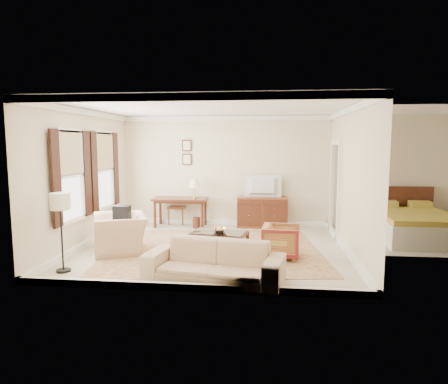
% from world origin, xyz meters
% --- Properties ---
extents(room_shell, '(5.51, 5.01, 2.91)m').
position_xyz_m(room_shell, '(0.00, 0.00, 2.47)').
color(room_shell, beige).
rests_on(room_shell, ground).
extents(annex_bedroom, '(3.00, 2.70, 2.90)m').
position_xyz_m(annex_bedroom, '(4.49, 1.15, 0.34)').
color(annex_bedroom, beige).
rests_on(annex_bedroom, ground).
extents(window_front, '(0.12, 1.56, 1.80)m').
position_xyz_m(window_front, '(-2.70, -0.70, 1.55)').
color(window_front, '#CCB284').
rests_on(window_front, room_shell).
extents(window_rear, '(0.12, 1.56, 1.80)m').
position_xyz_m(window_rear, '(-2.70, 0.90, 1.55)').
color(window_rear, '#CCB284').
rests_on(window_rear, room_shell).
extents(doorway, '(0.10, 1.12, 2.25)m').
position_xyz_m(doorway, '(2.71, 1.50, 1.08)').
color(doorway, white).
rests_on(doorway, room_shell).
extents(rug, '(4.71, 4.18, 0.01)m').
position_xyz_m(rug, '(0.02, -0.12, 0.01)').
color(rug, brown).
rests_on(rug, room_shell).
extents(writing_desk, '(1.39, 0.70, 0.76)m').
position_xyz_m(writing_desk, '(-1.14, 2.05, 0.65)').
color(writing_desk, '#4D2316').
rests_on(writing_desk, room_shell).
extents(desk_chair, '(0.51, 0.51, 1.05)m').
position_xyz_m(desk_chair, '(-1.31, 2.40, 0.53)').
color(desk_chair, brown).
rests_on(desk_chair, room_shell).
extents(desk_lamp, '(0.32, 0.32, 0.50)m').
position_xyz_m(desk_lamp, '(-0.76, 2.05, 1.01)').
color(desk_lamp, silver).
rests_on(desk_lamp, writing_desk).
extents(framed_prints, '(0.25, 0.04, 0.68)m').
position_xyz_m(framed_prints, '(-1.04, 2.47, 1.94)').
color(framed_prints, '#4D2316').
rests_on(framed_prints, room_shell).
extents(sideboard, '(1.30, 0.50, 0.80)m').
position_xyz_m(sideboard, '(0.99, 2.22, 0.40)').
color(sideboard, brown).
rests_on(sideboard, room_shell).
extents(tv, '(0.93, 0.53, 0.12)m').
position_xyz_m(tv, '(0.99, 2.20, 1.26)').
color(tv, black).
rests_on(tv, sideboard).
extents(coffee_table, '(1.18, 0.83, 0.46)m').
position_xyz_m(coffee_table, '(0.18, -0.46, 0.35)').
color(coffee_table, '#4D2316').
rests_on(coffee_table, room_shell).
extents(fruit_bowl, '(0.42, 0.42, 0.10)m').
position_xyz_m(fruit_bowl, '(0.19, -0.48, 0.51)').
color(fruit_bowl, silver).
rests_on(fruit_bowl, coffee_table).
extents(book_a, '(0.28, 0.10, 0.38)m').
position_xyz_m(book_a, '(0.10, -0.38, 0.18)').
color(book_a, brown).
rests_on(book_a, coffee_table).
extents(book_b, '(0.27, 0.13, 0.38)m').
position_xyz_m(book_b, '(0.40, -0.50, 0.17)').
color(book_b, brown).
rests_on(book_b, coffee_table).
extents(striped_armchair, '(0.70, 0.73, 0.70)m').
position_xyz_m(striped_armchair, '(1.39, -0.56, 0.35)').
color(striped_armchair, maroon).
rests_on(striped_armchair, room_shell).
extents(club_armchair, '(1.16, 1.36, 1.01)m').
position_xyz_m(club_armchair, '(-1.82, -0.45, 0.50)').
color(club_armchair, tan).
rests_on(club_armchair, room_shell).
extents(backpack, '(0.34, 0.38, 0.40)m').
position_xyz_m(backpack, '(-1.80, -0.40, 0.75)').
color(backpack, black).
rests_on(backpack, club_armchair).
extents(sofa, '(2.26, 1.01, 0.85)m').
position_xyz_m(sofa, '(0.29, -2.00, 0.43)').
color(sofa, tan).
rests_on(sofa, room_shell).
extents(floor_lamp, '(0.33, 0.33, 1.36)m').
position_xyz_m(floor_lamp, '(-2.33, -1.81, 1.12)').
color(floor_lamp, black).
rests_on(floor_lamp, room_shell).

